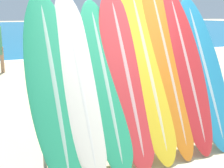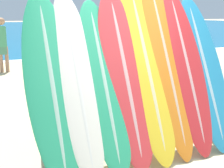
# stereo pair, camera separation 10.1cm
# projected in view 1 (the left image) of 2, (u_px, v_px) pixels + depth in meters

# --- Properties ---
(surfboard_rack) EXTENTS (2.47, 0.04, 0.79)m
(surfboard_rack) POSITION_uv_depth(u_px,v_px,m) (141.00, 126.00, 3.88)
(surfboard_rack) COLOR gray
(surfboard_rack) RESTS_ON ground_plane
(surfboard_slot_0) EXTENTS (0.59, 1.02, 2.05)m
(surfboard_slot_0) POSITION_uv_depth(u_px,v_px,m) (54.00, 87.00, 3.37)
(surfboard_slot_0) COLOR #289E70
(surfboard_slot_0) RESTS_ON ground_plane
(surfboard_slot_1) EXTENTS (0.50, 1.05, 2.07)m
(surfboard_slot_1) POSITION_uv_depth(u_px,v_px,m) (80.00, 83.00, 3.49)
(surfboard_slot_1) COLOR silver
(surfboard_slot_1) RESTS_ON ground_plane
(surfboard_slot_2) EXTENTS (0.53, 1.01, 1.98)m
(surfboard_slot_2) POSITION_uv_depth(u_px,v_px,m) (106.00, 85.00, 3.63)
(surfboard_slot_2) COLOR #289E70
(surfboard_slot_2) RESTS_ON ground_plane
(surfboard_slot_3) EXTENTS (0.59, 1.02, 2.10)m
(surfboard_slot_3) POSITION_uv_depth(u_px,v_px,m) (127.00, 77.00, 3.76)
(surfboard_slot_3) COLOR red
(surfboard_slot_3) RESTS_ON ground_plane
(surfboard_slot_4) EXTENTS (0.59, 1.11, 2.24)m
(surfboard_slot_4) POSITION_uv_depth(u_px,v_px,m) (148.00, 69.00, 3.91)
(surfboard_slot_4) COLOR yellow
(surfboard_slot_4) RESTS_ON ground_plane
(surfboard_slot_5) EXTENTS (0.49, 1.13, 2.35)m
(surfboard_slot_5) POSITION_uv_depth(u_px,v_px,m) (167.00, 62.00, 4.05)
(surfboard_slot_5) COLOR orange
(surfboard_slot_5) RESTS_ON ground_plane
(surfboard_slot_6) EXTENTS (0.54, 1.05, 2.16)m
(surfboard_slot_6) POSITION_uv_depth(u_px,v_px,m) (187.00, 69.00, 4.16)
(surfboard_slot_6) COLOR red
(surfboard_slot_6) RESTS_ON ground_plane
(surfboard_slot_7) EXTENTS (0.59, 1.01, 2.04)m
(surfboard_slot_7) POSITION_uv_depth(u_px,v_px,m) (205.00, 71.00, 4.30)
(surfboard_slot_7) COLOR teal
(surfboard_slot_7) RESTS_ON ground_plane
(person_near_water) EXTENTS (0.24, 0.30, 1.80)m
(person_near_water) POSITION_uv_depth(u_px,v_px,m) (125.00, 48.00, 7.60)
(person_near_water) COLOR #A87A5B
(person_near_water) RESTS_ON ground_plane
(person_mid_beach) EXTENTS (0.24, 0.29, 1.76)m
(person_mid_beach) POSITION_uv_depth(u_px,v_px,m) (41.00, 49.00, 7.52)
(person_mid_beach) COLOR #846047
(person_mid_beach) RESTS_ON ground_plane
(person_far_right) EXTENTS (0.28, 0.23, 1.70)m
(person_far_right) POSITION_uv_depth(u_px,v_px,m) (35.00, 38.00, 11.13)
(person_far_right) COLOR #A87A5B
(person_far_right) RESTS_ON ground_plane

